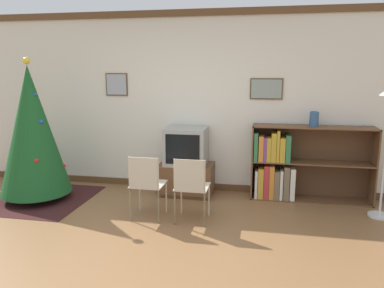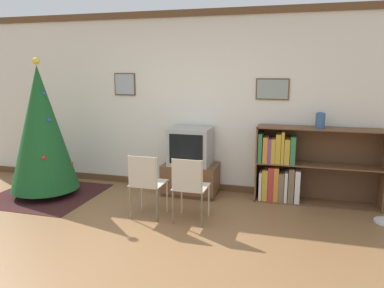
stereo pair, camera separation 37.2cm
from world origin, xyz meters
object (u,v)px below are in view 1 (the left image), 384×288
at_px(television, 186,146).
at_px(folding_chair_right, 191,186).
at_px(christmas_tree, 32,131).
at_px(folding_chair_left, 146,183).
at_px(tv_console, 186,179).
at_px(bookshelf, 288,166).
at_px(vase, 314,119).

height_order(television, folding_chair_right, television).
xyz_separation_m(christmas_tree, television, (2.07, 0.63, -0.27)).
relative_size(folding_chair_left, folding_chair_right, 1.00).
distance_m(tv_console, television, 0.50).
distance_m(christmas_tree, folding_chair_right, 2.44).
bearing_deg(bookshelf, folding_chair_left, -147.25).
bearing_deg(folding_chair_right, tv_console, 105.01).
relative_size(bookshelf, vase, 7.87).
relative_size(tv_console, vase, 3.78).
distance_m(christmas_tree, television, 2.18).
xyz_separation_m(tv_console, folding_chair_left, (-0.28, -1.05, 0.24)).
relative_size(television, folding_chair_left, 0.73).
relative_size(christmas_tree, folding_chair_right, 2.44).
bearing_deg(tv_console, vase, 1.80).
xyz_separation_m(tv_console, bookshelf, (1.48, 0.08, 0.26)).
bearing_deg(tv_console, folding_chair_right, -74.99).
height_order(television, bookshelf, bookshelf).
bearing_deg(folding_chair_left, tv_console, 74.99).
relative_size(television, bookshelf, 0.36).
bearing_deg(christmas_tree, television, 17.03).
distance_m(folding_chair_right, vase, 2.00).
bearing_deg(television, christmas_tree, -162.97).
height_order(tv_console, bookshelf, bookshelf).
xyz_separation_m(tv_console, folding_chair_right, (0.28, -1.05, 0.24)).
bearing_deg(folding_chair_left, christmas_tree, 166.96).
height_order(folding_chair_left, vase, vase).
distance_m(tv_console, folding_chair_right, 1.11).
relative_size(tv_console, folding_chair_right, 0.98).
height_order(tv_console, folding_chair_left, folding_chair_left).
height_order(folding_chair_right, vase, vase).
bearing_deg(folding_chair_left, vase, 28.09).
bearing_deg(christmas_tree, tv_console, 17.10).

